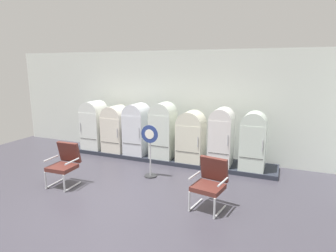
{
  "coord_description": "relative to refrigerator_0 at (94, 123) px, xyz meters",
  "views": [
    {
      "loc": [
        3.14,
        -4.38,
        2.72
      ],
      "look_at": [
        0.18,
        2.75,
        1.08
      ],
      "focal_mm": 30.42,
      "sensor_mm": 36.0,
      "label": 1
    }
  ],
  "objects": [
    {
      "name": "refrigerator_4",
      "position": [
        3.25,
        -0.02,
        -0.07
      ],
      "size": [
        0.71,
        0.65,
        1.4
      ],
      "color": "silver",
      "rests_on": "display_plinth"
    },
    {
      "name": "refrigerator_2",
      "position": [
        1.54,
        0.01,
        -0.0
      ],
      "size": [
        0.64,
        0.72,
        1.52
      ],
      "color": "white",
      "rests_on": "display_plinth"
    },
    {
      "name": "ground",
      "position": [
        2.44,
        -2.92,
        -0.94
      ],
      "size": [
        12.0,
        10.0,
        0.05
      ],
      "primitive_type": "cube",
      "color": "#3F3C47"
    },
    {
      "name": "armchair_left",
      "position": [
        0.99,
        -2.46,
        -0.37
      ],
      "size": [
        0.64,
        0.66,
        0.99
      ],
      "color": "silver",
      "rests_on": "ground"
    },
    {
      "name": "sign_stand",
      "position": [
        2.6,
        -1.27,
        -0.29
      ],
      "size": [
        0.44,
        0.32,
        1.32
      ],
      "color": "#2D2D30",
      "rests_on": "ground"
    },
    {
      "name": "back_wall",
      "position": [
        2.44,
        0.74,
        0.68
      ],
      "size": [
        11.76,
        0.12,
        3.17
      ],
      "color": "silver",
      "rests_on": "ground"
    },
    {
      "name": "display_plinth",
      "position": [
        2.44,
        0.1,
        -0.86
      ],
      "size": [
        6.25,
        0.95,
        0.11
      ],
      "primitive_type": "cube",
      "color": "#272B37",
      "rests_on": "ground"
    },
    {
      "name": "refrigerator_3",
      "position": [
        2.4,
        -0.02,
        0.04
      ],
      "size": [
        0.65,
        0.66,
        1.6
      ],
      "color": "silver",
      "rests_on": "display_plinth"
    },
    {
      "name": "refrigerator_0",
      "position": [
        0.0,
        0.0,
        0.0
      ],
      "size": [
        0.67,
        0.7,
        1.52
      ],
      "color": "white",
      "rests_on": "display_plinth"
    },
    {
      "name": "refrigerator_5",
      "position": [
        4.09,
        -0.02,
        0.01
      ],
      "size": [
        0.58,
        0.66,
        1.54
      ],
      "color": "white",
      "rests_on": "display_plinth"
    },
    {
      "name": "armchair_right",
      "position": [
        4.37,
        -2.25,
        -0.37
      ],
      "size": [
        0.69,
        0.72,
        0.99
      ],
      "color": "silver",
      "rests_on": "ground"
    },
    {
      "name": "refrigerator_6",
      "position": [
        4.91,
        -0.04,
        -0.02
      ],
      "size": [
        0.62,
        0.61,
        1.49
      ],
      "color": "silver",
      "rests_on": "display_plinth"
    },
    {
      "name": "refrigerator_1",
      "position": [
        0.79,
        0.01,
        -0.06
      ],
      "size": [
        0.68,
        0.71,
        1.41
      ],
      "color": "silver",
      "rests_on": "display_plinth"
    }
  ]
}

